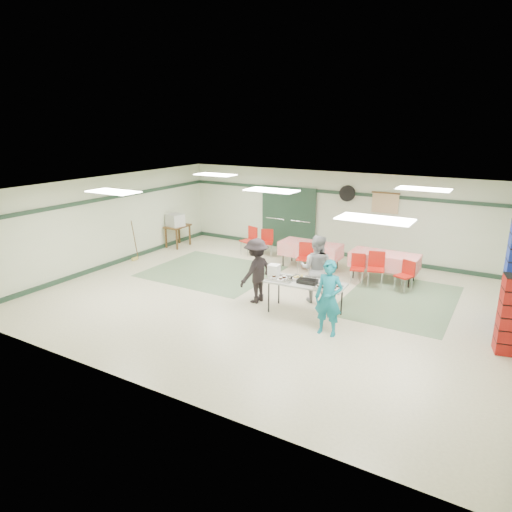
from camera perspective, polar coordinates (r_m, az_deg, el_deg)
The scene contains 38 objects.
floor at distance 11.35m, azimuth 1.82°, elevation -5.31°, with size 11.00×11.00×0.00m, color beige.
ceiling at distance 10.64m, azimuth 1.95°, elevation 8.31°, with size 11.00×11.00×0.00m, color silver.
wall_back at distance 14.93m, azimuth 10.18°, elevation 5.17°, with size 11.00×11.00×0.00m, color beige.
wall_front at distance 7.48m, azimuth -14.90°, elevation -6.58°, with size 11.00×11.00×0.00m, color beige.
wall_left at distance 14.30m, azimuth -17.93°, elevation 4.13°, with size 9.00×9.00×0.00m, color beige.
trim_back at distance 14.78m, azimuth 10.28°, elevation 7.81°, with size 11.00×0.06×0.10m, color #1D3627.
baseboard_back at distance 15.20m, azimuth 9.90°, elevation 0.38°, with size 11.00×0.06×0.12m, color #1D3627.
trim_left at distance 14.15m, azimuth -18.09°, elevation 6.89°, with size 9.00×0.06×0.10m, color #1D3627.
baseboard_left at distance 14.59m, azimuth -17.41°, elevation -0.83°, with size 9.00×0.06×0.12m, color #1D3627.
green_patch_a at distance 13.40m, azimuth -5.55°, elevation -1.91°, with size 3.50×3.00×0.01m, color #62815E.
green_patch_b at distance 11.77m, azimuth 17.54°, elevation -5.27°, with size 2.50×3.50×0.01m, color #62815E.
double_door_left at distance 15.81m, azimuth 2.54°, elevation 4.92°, with size 0.90×0.06×2.10m, color #999B99.
double_door_right at distance 15.40m, azimuth 5.68°, elevation 4.55°, with size 0.90×0.06×2.10m, color #999B99.
door_frame at distance 15.58m, azimuth 4.04°, elevation 4.73°, with size 2.00×0.03×2.15m, color #1D3627.
wall_fan at distance 14.66m, azimuth 11.35°, elevation 7.68°, with size 0.50×0.50×0.10m, color black.
scroll_banner at distance 14.35m, azimuth 15.85°, elevation 6.38°, with size 0.80×0.02×0.60m, color tan.
serving_table at distance 10.28m, azimuth 6.19°, elevation -3.50°, with size 1.82×0.84×0.76m.
sheet_tray_right at distance 9.96m, azimuth 9.01°, elevation -3.93°, with size 0.55×0.41×0.02m, color silver.
sheet_tray_mid at distance 10.41m, azimuth 5.83°, elevation -2.91°, with size 0.55×0.41×0.02m, color silver.
sheet_tray_left at distance 10.40m, azimuth 3.14°, elevation -2.86°, with size 0.60×0.45×0.02m, color silver.
baking_pan at distance 10.20m, azimuth 6.45°, elevation -3.16°, with size 0.43×0.27×0.08m, color black.
foam_box_stack at distance 10.56m, azimuth 2.26°, elevation -1.80°, with size 0.24×0.22×0.28m, color white.
volunteer_teal at distance 9.34m, azimuth 9.07°, elevation -5.22°, with size 0.58×0.38×1.58m, color #126D80.
volunteer_grey at distance 10.99m, azimuth 7.56°, elevation -1.60°, with size 0.80×0.63×1.66m, color #929397.
volunteer_dark at distance 10.89m, azimuth 0.04°, elevation -1.85°, with size 1.02×0.58×1.57m, color black.
dining_table_a at distance 12.96m, azimuth 15.75°, elevation -0.48°, with size 1.81×0.81×0.77m.
dining_table_b at distance 13.63m, azimuth 6.82°, elevation 0.86°, with size 1.81×0.82×0.77m.
chair_a at distance 12.45m, azimuth 14.78°, elevation -1.11°, with size 0.52×0.52×0.92m.
chair_b at distance 12.59m, azimuth 12.61°, elevation -1.15°, with size 0.44×0.44×0.80m.
chair_c at distance 12.29m, azimuth 18.25°, elevation -2.00°, with size 0.49×0.49×0.81m.
chair_d at distance 13.10m, azimuth 6.19°, elevation 0.14°, with size 0.49×0.49×0.89m.
chair_loose_a at distance 14.80m, azimuth 1.36°, elevation 2.05°, with size 0.52×0.52×0.86m.
chair_loose_b at distance 14.87m, azimuth -0.70°, elevation 2.30°, with size 0.55×0.55×0.93m.
crate_stack_red at distance 9.72m, azimuth 29.21°, elevation -6.47°, with size 0.39×0.39×1.53m, color #A11610.
crate_stack_blue_b at distance 10.65m, azimuth 29.25°, elevation -5.61°, with size 0.36×0.36×1.17m, color #19349B.
printer_table at distance 16.10m, azimuth -9.77°, elevation 3.42°, with size 0.62×0.92×0.74m.
office_printer at distance 15.95m, azimuth -10.08°, elevation 4.44°, with size 0.53×0.46×0.42m, color #AFAFAA.
broom at distance 14.74m, azimuth -14.93°, elevation 1.96°, with size 0.03×0.03×1.27m, color brown.
Camera 1 is at (5.00, -9.27, 4.21)m, focal length 32.00 mm.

